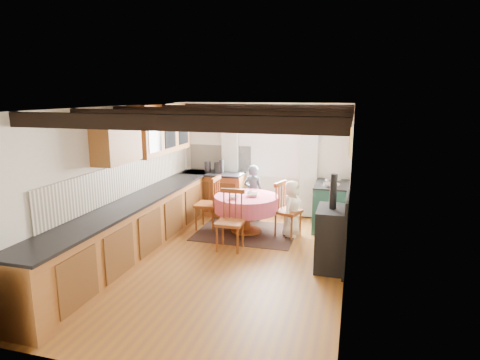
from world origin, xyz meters
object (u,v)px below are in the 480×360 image
(chair_left, at_px, (208,203))
(cast_iron_stove, at_px, (332,222))
(dining_table, at_px, (246,214))
(chair_near, at_px, (230,220))
(aga_range, at_px, (331,206))
(chair_right, at_px, (288,209))
(child_right, at_px, (292,209))
(child_far, at_px, (253,193))
(cup, at_px, (250,193))

(chair_left, xyz_separation_m, cast_iron_stove, (2.41, -1.20, 0.20))
(dining_table, relative_size, chair_near, 1.17)
(aga_range, bearing_deg, chair_right, -138.83)
(chair_right, bearing_deg, child_right, -53.91)
(dining_table, relative_size, chair_right, 1.18)
(cast_iron_stove, bearing_deg, child_far, 130.78)
(chair_right, distance_m, cup, 0.78)
(cup, bearing_deg, child_far, 99.15)
(chair_right, height_order, cast_iron_stove, cast_iron_stove)
(dining_table, height_order, cast_iron_stove, cast_iron_stove)
(aga_range, relative_size, cast_iron_stove, 0.69)
(aga_range, xyz_separation_m, cup, (-1.46, -0.61, 0.30))
(aga_range, height_order, child_right, child_right)
(child_right, bearing_deg, chair_left, 103.27)
(cast_iron_stove, bearing_deg, dining_table, 144.30)
(chair_left, height_order, child_far, child_far)
(chair_near, bearing_deg, dining_table, 85.59)
(chair_right, xyz_separation_m, child_far, (-0.85, 0.74, 0.08))
(chair_near, xyz_separation_m, aga_range, (1.57, 1.57, -0.05))
(aga_range, relative_size, child_right, 0.95)
(cast_iron_stove, height_order, child_far, cast_iron_stove)
(aga_range, xyz_separation_m, child_right, (-0.67, -0.62, 0.06))
(child_right, bearing_deg, dining_table, 106.68)
(child_far, relative_size, child_right, 1.12)
(chair_right, distance_m, child_far, 1.13)
(child_far, bearing_deg, cup, 108.37)
(chair_right, relative_size, cup, 11.12)
(cast_iron_stove, bearing_deg, cup, 141.75)
(dining_table, xyz_separation_m, cast_iron_stove, (1.63, -1.17, 0.36))
(aga_range, relative_size, cup, 10.94)
(child_far, height_order, cup, child_far)
(dining_table, relative_size, cast_iron_stove, 0.83)
(child_far, bearing_deg, dining_table, 103.89)
(chair_left, bearing_deg, chair_right, 91.74)
(chair_near, bearing_deg, cup, 82.80)
(cast_iron_stove, bearing_deg, chair_left, 153.48)
(chair_near, height_order, chair_left, chair_left)
(dining_table, bearing_deg, chair_near, -93.21)
(dining_table, height_order, chair_right, chair_right)
(aga_range, relative_size, child_far, 0.85)
(chair_right, distance_m, child_right, 0.06)
(chair_right, height_order, child_right, child_right)
(cast_iron_stove, relative_size, child_right, 1.38)
(chair_right, relative_size, child_right, 0.97)
(child_far, relative_size, cup, 12.87)
(chair_near, relative_size, chair_right, 1.01)
(chair_left, height_order, cup, chair_left)
(cast_iron_stove, relative_size, cup, 15.88)
(dining_table, relative_size, child_right, 1.14)
(chair_left, distance_m, aga_range, 2.39)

